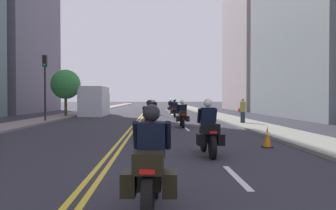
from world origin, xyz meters
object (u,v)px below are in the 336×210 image
object	(u,v)px
motorcycle_6	(154,108)
motorcycle_7	(171,107)
motorcycle_5	(175,110)
traffic_cone_0	(267,137)
motorcycle_0	(151,169)
traffic_light_near	(45,76)
motorcycle_1	(208,133)
street_tree_0	(66,84)
motorcycle_3	(182,116)
pedestrian_2	(243,111)
motorcycle_2	(149,123)
motorcycle_4	(152,113)
parked_truck	(95,103)

from	to	relation	value
motorcycle_6	motorcycle_7	world-z (taller)	motorcycle_7
motorcycle_5	traffic_cone_0	distance (m)	19.57
motorcycle_0	traffic_light_near	size ratio (longest dim) A/B	0.46
motorcycle_1	street_tree_0	world-z (taller)	street_tree_0
motorcycle_3	pedestrian_2	distance (m)	4.47
motorcycle_5	motorcycle_3	bearing A→B (deg)	-89.81
motorcycle_7	street_tree_0	xyz separation A→B (m)	(-9.91, -9.16, 2.28)
motorcycle_3	traffic_light_near	bearing A→B (deg)	154.84
motorcycle_2	traffic_light_near	world-z (taller)	traffic_light_near
motorcycle_4	street_tree_0	world-z (taller)	street_tree_0
motorcycle_3	motorcycle_2	bearing A→B (deg)	-107.60
pedestrian_2	traffic_cone_0	bearing A→B (deg)	90.93
motorcycle_0	motorcycle_7	size ratio (longest dim) A/B	0.98
motorcycle_4	motorcycle_6	distance (m)	10.79
motorcycle_6	pedestrian_2	size ratio (longest dim) A/B	1.34
parked_truck	traffic_cone_0	bearing A→B (deg)	-67.35
motorcycle_0	traffic_cone_0	world-z (taller)	motorcycle_0
motorcycle_0	traffic_cone_0	bearing A→B (deg)	63.62
motorcycle_2	traffic_cone_0	xyz separation A→B (m)	(4.09, -3.09, -0.29)
street_tree_0	parked_truck	xyz separation A→B (m)	(2.20, 2.83, -1.67)
motorcycle_2	street_tree_0	distance (m)	19.29
motorcycle_6	traffic_cone_0	world-z (taller)	motorcycle_6
motorcycle_0	motorcycle_2	bearing A→B (deg)	94.28
motorcycle_4	motorcycle_3	bearing A→B (deg)	-72.59
motorcycle_2	motorcycle_5	size ratio (longest dim) A/B	1.00
motorcycle_3	parked_truck	distance (m)	16.42
motorcycle_0	motorcycle_5	distance (m)	26.39
motorcycle_6	pedestrian_2	distance (m)	14.95
motorcycle_5	traffic_light_near	world-z (taller)	traffic_light_near
motorcycle_6	motorcycle_7	distance (m)	5.57
motorcycle_3	motorcycle_1	bearing A→B (deg)	-89.91
motorcycle_1	motorcycle_2	world-z (taller)	motorcycle_1
traffic_light_near	motorcycle_6	bearing A→B (deg)	56.18
motorcycle_1	motorcycle_3	bearing A→B (deg)	87.97
motorcycle_7	traffic_light_near	distance (m)	19.24
pedestrian_2	parked_truck	bearing A→B (deg)	-37.43
motorcycle_7	traffic_light_near	world-z (taller)	traffic_light_near
motorcycle_4	motorcycle_6	xyz separation A→B (m)	(0.11, 10.78, 0.01)
parked_truck	traffic_light_near	bearing A→B (deg)	-100.01
motorcycle_7	pedestrian_2	world-z (taller)	pedestrian_2
motorcycle_1	motorcycle_4	size ratio (longest dim) A/B	0.97
motorcycle_6	traffic_light_near	size ratio (longest dim) A/B	0.48
motorcycle_2	motorcycle_5	distance (m)	16.48
motorcycle_5	motorcycle_6	size ratio (longest dim) A/B	0.94
motorcycle_0	traffic_light_near	xyz separation A→B (m)	(-7.66, 20.06, 2.58)
motorcycle_4	street_tree_0	xyz separation A→B (m)	(-7.86, 6.85, 2.30)
motorcycle_6	traffic_cone_0	distance (m)	24.81
motorcycle_4	motorcycle_6	world-z (taller)	motorcycle_4
traffic_cone_0	motorcycle_3	bearing A→B (deg)	104.45
street_tree_0	traffic_light_near	bearing A→B (deg)	-86.89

